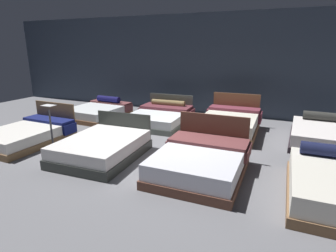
% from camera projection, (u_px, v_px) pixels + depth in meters
% --- Properties ---
extents(ground_plane, '(18.00, 18.00, 0.02)m').
position_uv_depth(ground_plane, '(171.00, 146.00, 6.85)').
color(ground_plane, slate).
extents(showroom_back_wall, '(18.00, 0.06, 3.50)m').
position_uv_depth(showroom_back_wall, '(213.00, 65.00, 9.69)').
color(showroom_back_wall, '#333D4C').
rests_on(showroom_back_wall, ground_plane).
extents(bed_0, '(1.59, 2.13, 0.88)m').
position_uv_depth(bed_0, '(27.00, 134.00, 7.02)').
color(bed_0, brown).
rests_on(bed_0, ground_plane).
extents(bed_1, '(1.63, 2.07, 0.80)m').
position_uv_depth(bed_1, '(103.00, 147.00, 6.07)').
color(bed_1, '#2D312D').
rests_on(bed_1, ground_plane).
extents(bed_2, '(1.68, 2.01, 0.97)m').
position_uv_depth(bed_2, '(201.00, 161.00, 5.27)').
color(bed_2, brown).
rests_on(bed_2, ground_plane).
extents(bed_4, '(1.70, 2.06, 0.65)m').
position_uv_depth(bed_4, '(99.00, 111.00, 9.54)').
color(bed_4, brown).
rests_on(bed_4, ground_plane).
extents(bed_5, '(1.80, 2.15, 0.80)m').
position_uv_depth(bed_5, '(160.00, 117.00, 8.74)').
color(bed_5, '#525851').
rests_on(bed_5, ground_plane).
extents(bed_6, '(1.62, 2.18, 0.98)m').
position_uv_depth(bed_6, '(229.00, 124.00, 7.80)').
color(bed_6, brown).
rests_on(bed_6, ground_plane).
extents(bed_7, '(1.63, 2.16, 0.67)m').
position_uv_depth(bed_7, '(324.00, 135.00, 6.90)').
color(bed_7, black).
rests_on(bed_7, ground_plane).
extents(price_sign, '(0.28, 0.24, 1.12)m').
position_uv_depth(price_sign, '(52.00, 135.00, 6.27)').
color(price_sign, '#3F3F44').
rests_on(price_sign, ground_plane).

